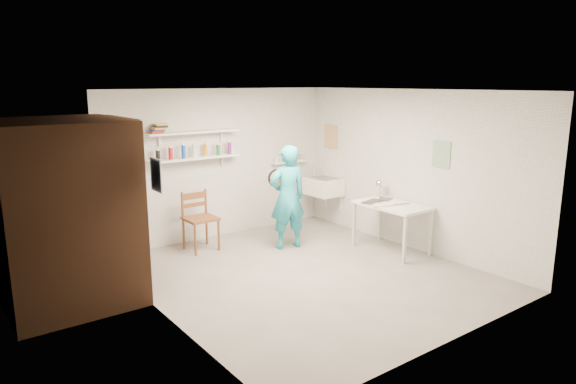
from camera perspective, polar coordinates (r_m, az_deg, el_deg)
floor at (r=6.90m, az=2.01°, el=-9.20°), size 4.00×4.50×0.02m
ceiling at (r=6.43m, az=2.18°, el=11.32°), size 4.00×4.50×0.02m
wall_back at (r=8.41m, az=-7.61°, el=3.15°), size 4.00×0.02×2.40m
wall_front at (r=5.05m, az=18.39°, el=-3.45°), size 4.00×0.02×2.40m
wall_left at (r=5.55m, az=-14.30°, el=-1.81°), size 0.02×4.50×2.40m
wall_right at (r=7.96m, az=13.46°, el=2.40°), size 0.02×4.50×2.40m
doorway_recess at (r=6.57m, az=-17.59°, el=-1.66°), size 0.02×0.90×2.00m
corridor_box at (r=6.37m, az=-23.64°, el=-2.08°), size 1.40×1.50×2.10m
door_lintel at (r=6.41m, az=-18.03°, el=7.51°), size 0.06×1.05×0.10m
door_jamb_near at (r=6.11m, az=-15.85°, el=-2.55°), size 0.06×0.10×2.00m
door_jamb_far at (r=7.04m, az=-18.80°, el=-0.84°), size 0.06×0.10×2.00m
shelf_lower at (r=8.05m, az=-10.30°, el=3.73°), size 1.50×0.22×0.03m
shelf_upper at (r=8.00m, az=-10.41°, el=6.56°), size 1.50×0.22×0.03m
ledge_shelf at (r=9.08m, az=0.15°, el=3.40°), size 0.70×0.14×0.03m
poster_left at (r=5.54m, az=-14.48°, el=1.84°), size 0.01×0.28×0.36m
poster_right_a at (r=9.14m, az=4.77°, el=6.14°), size 0.01×0.34×0.42m
poster_right_b at (r=7.56m, az=16.66°, el=4.02°), size 0.01×0.30×0.38m
belfast_sink at (r=9.04m, az=3.96°, el=0.63°), size 0.48×0.60×0.30m
man at (r=7.75m, az=-0.06°, el=-0.58°), size 0.64×0.48×1.59m
wall_clock at (r=7.84m, az=-1.25°, el=1.54°), size 0.29×0.09×0.29m
wooden_chair at (r=7.83m, az=-9.69°, el=-2.94°), size 0.46×0.44×0.97m
work_table at (r=7.86m, az=11.41°, el=-3.88°), size 0.65×1.09×0.72m
desk_lamp at (r=8.14m, az=10.16°, el=0.94°), size 0.14×0.14×0.14m
spray_cans at (r=8.03m, az=-10.33°, el=4.43°), size 1.26×0.06×0.17m
book_stack at (r=7.76m, az=-14.16°, el=6.86°), size 0.26×0.14×0.14m
ledge_pots at (r=9.07m, az=0.15°, el=3.78°), size 0.48×0.07×0.09m
papers at (r=7.77m, az=11.53°, el=-1.24°), size 0.30×0.22×0.02m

